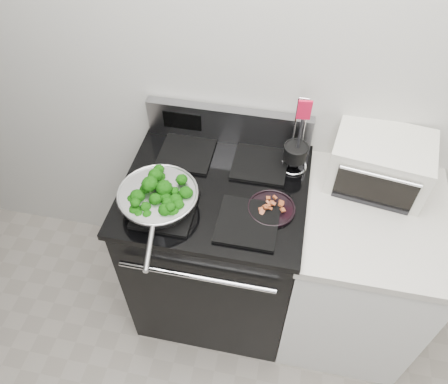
% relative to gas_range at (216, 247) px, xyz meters
% --- Properties ---
extents(back_wall, '(4.00, 0.02, 2.70)m').
position_rel_gas_range_xyz_m(back_wall, '(0.30, 0.34, 0.86)').
color(back_wall, beige).
rests_on(back_wall, ground).
extents(gas_range, '(0.79, 0.69, 1.13)m').
position_rel_gas_range_xyz_m(gas_range, '(0.00, 0.00, 0.00)').
color(gas_range, black).
rests_on(gas_range, floor).
extents(counter, '(0.62, 0.68, 0.92)m').
position_rel_gas_range_xyz_m(counter, '(0.68, -0.00, -0.03)').
color(counter, white).
rests_on(counter, floor).
extents(skillet, '(0.33, 0.52, 0.07)m').
position_rel_gas_range_xyz_m(skillet, '(-0.20, -0.16, 0.51)').
color(skillet, silver).
rests_on(skillet, gas_range).
extents(broccoli_pile, '(0.26, 0.26, 0.09)m').
position_rel_gas_range_xyz_m(broccoli_pile, '(-0.20, -0.16, 0.53)').
color(broccoli_pile, black).
rests_on(broccoli_pile, skillet).
extents(bacon_plate, '(0.20, 0.20, 0.04)m').
position_rel_gas_range_xyz_m(bacon_plate, '(0.25, -0.08, 0.48)').
color(bacon_plate, black).
rests_on(bacon_plate, gas_range).
extents(utensil_holder, '(0.12, 0.12, 0.37)m').
position_rel_gas_range_xyz_m(utensil_holder, '(0.32, 0.18, 0.53)').
color(utensil_holder, silver).
rests_on(utensil_holder, gas_range).
extents(toaster_oven, '(0.44, 0.36, 0.23)m').
position_rel_gas_range_xyz_m(toaster_oven, '(0.67, 0.19, 0.55)').
color(toaster_oven, silver).
rests_on(toaster_oven, counter).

